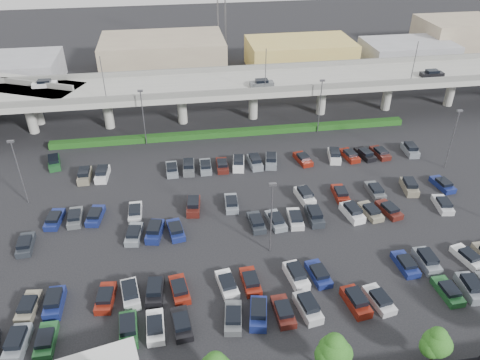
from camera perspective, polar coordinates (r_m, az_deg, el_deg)
The scene contains 7 objects.
ground at distance 66.80m, azimuth 2.23°, elevation -4.16°, with size 280.00×280.00×0.00m, color black.
overpass at distance 91.33m, azimuth -1.64°, elevation 11.33°, with size 150.00×13.00×15.80m.
hedge at distance 87.60m, azimuth -0.83°, elevation 5.80°, with size 66.00×1.60×1.10m, color #164012.
tree_row at distance 46.09m, azimuth 9.81°, elevation -20.12°, with size 65.07×3.66×5.94m.
parked_cars at distance 63.29m, azimuth 2.80°, elevation -5.84°, with size 63.21×41.68×1.67m.
light_poles at distance 64.40m, azimuth -1.60°, elevation 1.01°, with size 66.90×48.38×10.30m.
distant_buildings at distance 122.16m, azimuth 2.57°, elevation 15.21°, with size 138.00×24.00×9.00m.
Camera 1 is at (-10.83, -52.59, 39.75)m, focal length 35.00 mm.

